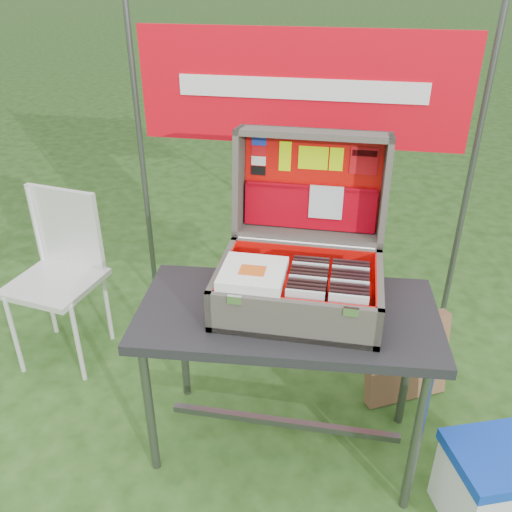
% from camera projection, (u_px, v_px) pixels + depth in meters
% --- Properties ---
extents(ground, '(80.00, 80.00, 0.00)m').
position_uv_depth(ground, '(260.00, 457.00, 2.29)').
color(ground, '#214213').
rests_on(ground, ground).
extents(table, '(1.16, 0.64, 0.70)m').
position_uv_depth(table, '(285.00, 381.00, 2.19)').
color(table, '#262629').
rests_on(table, ground).
extents(table_top, '(1.16, 0.64, 0.04)m').
position_uv_depth(table_top, '(287.00, 314.00, 2.03)').
color(table_top, '#262629').
rests_on(table_top, ground).
extents(table_leg_fl, '(0.04, 0.04, 0.66)m').
position_uv_depth(table_leg_fl, '(149.00, 407.00, 2.09)').
color(table_leg_fl, '#59595B').
rests_on(table_leg_fl, ground).
extents(table_leg_fr, '(0.04, 0.04, 0.66)m').
position_uv_depth(table_leg_fr, '(415.00, 445.00, 1.93)').
color(table_leg_fr, '#59595B').
rests_on(table_leg_fr, ground).
extents(table_leg_bl, '(0.04, 0.04, 0.66)m').
position_uv_depth(table_leg_bl, '(183.00, 338.00, 2.47)').
color(table_leg_bl, '#59595B').
rests_on(table_leg_bl, ground).
extents(table_leg_br, '(0.04, 0.04, 0.66)m').
position_uv_depth(table_leg_br, '(408.00, 365.00, 2.31)').
color(table_leg_br, '#59595B').
rests_on(table_leg_br, ground).
extents(table_brace, '(0.97, 0.03, 0.03)m').
position_uv_depth(table_brace, '(284.00, 422.00, 2.30)').
color(table_brace, '#59595B').
rests_on(table_brace, ground).
extents(suitcase, '(0.60, 0.59, 0.58)m').
position_uv_depth(suitcase, '(303.00, 232.00, 1.95)').
color(suitcase, '#625C50').
rests_on(suitcase, table).
extents(suitcase_base_bottom, '(0.60, 0.43, 0.02)m').
position_uv_depth(suitcase_base_bottom, '(298.00, 305.00, 2.03)').
color(suitcase_base_bottom, '#625C50').
rests_on(suitcase_base_bottom, table_top).
extents(suitcase_base_wall_front, '(0.60, 0.02, 0.16)m').
position_uv_depth(suitcase_base_wall_front, '(292.00, 321.00, 1.82)').
color(suitcase_base_wall_front, '#625C50').
rests_on(suitcase_base_wall_front, table_top).
extents(suitcase_base_wall_back, '(0.60, 0.02, 0.16)m').
position_uv_depth(suitcase_base_wall_back, '(304.00, 262.00, 2.17)').
color(suitcase_base_wall_back, '#625C50').
rests_on(suitcase_base_wall_back, table_top).
extents(suitcase_base_wall_left, '(0.02, 0.43, 0.16)m').
position_uv_depth(suitcase_base_wall_left, '(223.00, 282.00, 2.04)').
color(suitcase_base_wall_left, '#625C50').
rests_on(suitcase_base_wall_left, table_top).
extents(suitcase_base_wall_right, '(0.02, 0.43, 0.16)m').
position_uv_depth(suitcase_base_wall_right, '(378.00, 297.00, 1.95)').
color(suitcase_base_wall_right, '#625C50').
rests_on(suitcase_base_wall_right, table_top).
extents(suitcase_liner_floor, '(0.55, 0.38, 0.01)m').
position_uv_depth(suitcase_liner_floor, '(298.00, 301.00, 2.02)').
color(suitcase_liner_floor, red).
rests_on(suitcase_liner_floor, suitcase_base_bottom).
extents(suitcase_latch_left, '(0.05, 0.01, 0.03)m').
position_uv_depth(suitcase_latch_left, '(235.00, 300.00, 1.81)').
color(suitcase_latch_left, silver).
rests_on(suitcase_latch_left, suitcase_base_wall_front).
extents(suitcase_latch_right, '(0.05, 0.01, 0.03)m').
position_uv_depth(suitcase_latch_right, '(351.00, 312.00, 1.75)').
color(suitcase_latch_right, silver).
rests_on(suitcase_latch_right, suitcase_base_wall_front).
extents(suitcase_hinge, '(0.54, 0.02, 0.02)m').
position_uv_depth(suitcase_hinge, '(305.00, 243.00, 2.14)').
color(suitcase_hinge, silver).
rests_on(suitcase_hinge, suitcase_base_wall_back).
extents(suitcase_lid_back, '(0.60, 0.08, 0.43)m').
position_uv_depth(suitcase_lid_back, '(312.00, 182.00, 2.20)').
color(suitcase_lid_back, '#625C50').
rests_on(suitcase_lid_back, suitcase_base_wall_back).
extents(suitcase_lid_rim_far, '(0.60, 0.16, 0.04)m').
position_uv_depth(suitcase_lid_rim_far, '(314.00, 134.00, 2.06)').
color(suitcase_lid_rim_far, '#625C50').
rests_on(suitcase_lid_rim_far, suitcase_lid_back).
extents(suitcase_lid_rim_near, '(0.60, 0.16, 0.04)m').
position_uv_depth(suitcase_lid_rim_near, '(308.00, 234.00, 2.21)').
color(suitcase_lid_rim_near, '#625C50').
rests_on(suitcase_lid_rim_near, suitcase_lid_back).
extents(suitcase_lid_rim_left, '(0.02, 0.22, 0.45)m').
position_uv_depth(suitcase_lid_rim_left, '(239.00, 181.00, 2.18)').
color(suitcase_lid_rim_left, '#625C50').
rests_on(suitcase_lid_rim_left, suitcase_lid_back).
extents(suitcase_lid_rim_right, '(0.02, 0.22, 0.45)m').
position_uv_depth(suitcase_lid_rim_right, '(385.00, 191.00, 2.09)').
color(suitcase_lid_rim_right, '#625C50').
rests_on(suitcase_lid_rim_right, suitcase_lid_back).
extents(suitcase_lid_liner, '(0.55, 0.06, 0.38)m').
position_uv_depth(suitcase_lid_liner, '(312.00, 182.00, 2.19)').
color(suitcase_lid_liner, red).
rests_on(suitcase_lid_liner, suitcase_lid_back).
extents(suitcase_liner_wall_front, '(0.55, 0.01, 0.14)m').
position_uv_depth(suitcase_liner_wall_front, '(292.00, 316.00, 1.83)').
color(suitcase_liner_wall_front, red).
rests_on(suitcase_liner_wall_front, suitcase_base_bottom).
extents(suitcase_liner_wall_back, '(0.55, 0.01, 0.14)m').
position_uv_depth(suitcase_liner_wall_back, '(304.00, 262.00, 2.15)').
color(suitcase_liner_wall_back, red).
rests_on(suitcase_liner_wall_back, suitcase_base_bottom).
extents(suitcase_liner_wall_left, '(0.01, 0.38, 0.14)m').
position_uv_depth(suitcase_liner_wall_left, '(226.00, 279.00, 2.04)').
color(suitcase_liner_wall_left, red).
rests_on(suitcase_liner_wall_left, suitcase_base_bottom).
extents(suitcase_liner_wall_right, '(0.01, 0.38, 0.14)m').
position_uv_depth(suitcase_liner_wall_right, '(374.00, 294.00, 1.95)').
color(suitcase_liner_wall_right, red).
rests_on(suitcase_liner_wall_right, suitcase_base_bottom).
extents(suitcase_lid_pocket, '(0.53, 0.05, 0.17)m').
position_uv_depth(suitcase_lid_pocket, '(310.00, 208.00, 2.21)').
color(suitcase_lid_pocket, '#A0000F').
rests_on(suitcase_lid_pocket, suitcase_lid_liner).
extents(suitcase_pocket_edge, '(0.52, 0.02, 0.02)m').
position_uv_depth(suitcase_pocket_edge, '(311.00, 187.00, 2.17)').
color(suitcase_pocket_edge, '#A0000F').
rests_on(suitcase_pocket_edge, suitcase_lid_pocket).
extents(suitcase_pocket_cd, '(0.13, 0.03, 0.13)m').
position_uv_depth(suitcase_pocket_cd, '(326.00, 202.00, 2.17)').
color(suitcase_pocket_cd, silver).
rests_on(suitcase_pocket_cd, suitcase_lid_pocket).
extents(lid_sticker_cc_a, '(0.06, 0.01, 0.04)m').
position_uv_depth(lid_sticker_cc_a, '(259.00, 141.00, 2.16)').
color(lid_sticker_cc_a, '#1933B2').
rests_on(lid_sticker_cc_a, suitcase_lid_liner).
extents(lid_sticker_cc_b, '(0.06, 0.01, 0.04)m').
position_uv_depth(lid_sticker_cc_b, '(259.00, 151.00, 2.17)').
color(lid_sticker_cc_b, red).
rests_on(lid_sticker_cc_b, suitcase_lid_liner).
extents(lid_sticker_cc_c, '(0.06, 0.01, 0.04)m').
position_uv_depth(lid_sticker_cc_c, '(259.00, 161.00, 2.19)').
color(lid_sticker_cc_c, white).
rests_on(lid_sticker_cc_c, suitcase_lid_liner).
extents(lid_sticker_cc_d, '(0.06, 0.01, 0.04)m').
position_uv_depth(lid_sticker_cc_d, '(258.00, 171.00, 2.20)').
color(lid_sticker_cc_d, black).
rests_on(lid_sticker_cc_d, suitcase_lid_liner).
extents(lid_card_neon_tall, '(0.05, 0.02, 0.12)m').
position_uv_depth(lid_card_neon_tall, '(285.00, 156.00, 2.16)').
color(lid_card_neon_tall, '#C5F803').
rests_on(lid_card_neon_tall, suitcase_lid_liner).
extents(lid_card_neon_main, '(0.12, 0.01, 0.09)m').
position_uv_depth(lid_card_neon_main, '(313.00, 158.00, 2.14)').
color(lid_card_neon_main, '#C5F803').
rests_on(lid_card_neon_main, suitcase_lid_liner).
extents(lid_card_neon_small, '(0.05, 0.01, 0.09)m').
position_uv_depth(lid_card_neon_small, '(336.00, 159.00, 2.13)').
color(lid_card_neon_small, '#C5F803').
rests_on(lid_card_neon_small, suitcase_lid_liner).
extents(lid_sticker_band, '(0.11, 0.02, 0.11)m').
position_uv_depth(lid_sticker_band, '(364.00, 161.00, 2.11)').
color(lid_sticker_band, red).
rests_on(lid_sticker_band, suitcase_lid_liner).
extents(lid_sticker_band_bar, '(0.10, 0.01, 0.02)m').
position_uv_depth(lid_sticker_band_bar, '(365.00, 153.00, 2.10)').
color(lid_sticker_band_bar, black).
rests_on(lid_sticker_band_bar, suitcase_lid_liner).
extents(cd_left_0, '(0.13, 0.01, 0.15)m').
position_uv_depth(cd_left_0, '(304.00, 310.00, 1.84)').
color(cd_left_0, silver).
rests_on(cd_left_0, suitcase_liner_floor).
extents(cd_left_1, '(0.13, 0.01, 0.15)m').
position_uv_depth(cd_left_1, '(305.00, 306.00, 1.86)').
color(cd_left_1, black).
rests_on(cd_left_1, suitcase_liner_floor).
extents(cd_left_2, '(0.13, 0.01, 0.15)m').
position_uv_depth(cd_left_2, '(306.00, 302.00, 1.88)').
color(cd_left_2, black).
rests_on(cd_left_2, suitcase_liner_floor).
extents(cd_left_3, '(0.13, 0.01, 0.15)m').
position_uv_depth(cd_left_3, '(306.00, 299.00, 1.90)').
color(cd_left_3, black).
rests_on(cd_left_3, suitcase_liner_floor).
extents(cd_left_4, '(0.13, 0.01, 0.15)m').
position_uv_depth(cd_left_4, '(307.00, 295.00, 1.92)').
color(cd_left_4, silver).
rests_on(cd_left_4, suitcase_liner_floor).
extents(cd_left_5, '(0.13, 0.01, 0.15)m').
position_uv_depth(cd_left_5, '(308.00, 291.00, 1.94)').
color(cd_left_5, black).
rests_on(cd_left_5, suitcase_liner_floor).
extents(cd_left_6, '(0.13, 0.01, 0.15)m').
position_uv_depth(cd_left_6, '(308.00, 288.00, 1.96)').
color(cd_left_6, black).
rests_on(cd_left_6, suitcase_liner_floor).
extents(cd_left_7, '(0.13, 0.01, 0.15)m').
position_uv_depth(cd_left_7, '(309.00, 284.00, 1.98)').
color(cd_left_7, black).
rests_on(cd_left_7, suitcase_liner_floor).
extents(cd_left_8, '(0.13, 0.01, 0.15)m').
position_uv_depth(cd_left_8, '(310.00, 281.00, 2.00)').
color(cd_left_8, silver).
rests_on(cd_left_8, suitcase_liner_floor).
extents(cd_left_9, '(0.13, 0.01, 0.15)m').
position_uv_depth(cd_left_9, '(310.00, 278.00, 2.02)').
color(cd_left_9, black).
rests_on(cd_left_9, suitcase_liner_floor).
extents(cd_left_10, '(0.13, 0.01, 0.15)m').
position_uv_depth(cd_left_10, '(311.00, 275.00, 2.04)').
color(cd_left_10, black).
rests_on(cd_left_10, suitcase_liner_floor).
extents(cd_right_0, '(0.13, 0.01, 0.15)m').
position_uv_depth(cd_right_0, '(347.00, 314.00, 1.81)').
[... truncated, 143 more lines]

